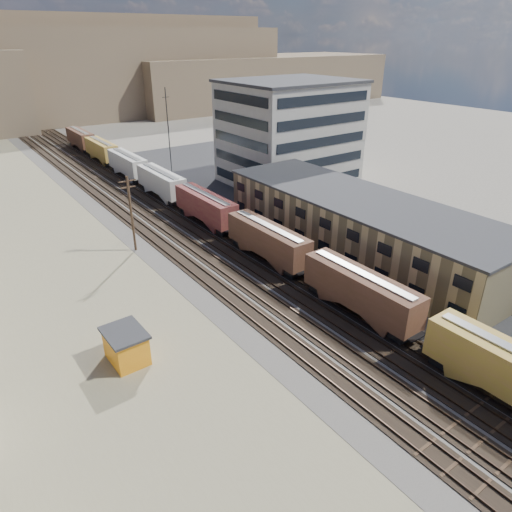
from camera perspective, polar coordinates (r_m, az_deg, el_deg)
ground at (r=39.20m, az=24.79°, el=-17.72°), size 300.00×300.00×0.00m
ballast_bed at (r=71.88m, az=-10.96°, el=4.63°), size 18.00×200.00×0.06m
dirt_yard at (r=57.81m, az=-24.54°, el=-2.84°), size 24.00×180.00×0.03m
asphalt_lot at (r=72.43m, az=10.37°, el=4.84°), size 26.00×120.00×0.04m
rail_tracks at (r=71.65m, az=-11.36°, el=4.59°), size 11.40×200.00×0.24m
freight_train at (r=74.47m, az=-9.28°, el=7.78°), size 3.00×119.74×4.46m
warehouse at (r=60.02m, az=12.70°, el=3.86°), size 12.40×40.40×7.25m
office_tower at (r=87.93m, az=4.15°, el=15.17°), size 22.60×18.60×18.45m
utility_pole_north at (r=60.12m, az=-15.33°, el=5.28°), size 2.20×0.32×10.00m
radio_mast at (r=80.49m, az=-10.77°, el=13.70°), size 1.20×0.16×18.00m
hills_north at (r=181.73m, az=-28.78°, el=19.37°), size 265.00×80.00×32.00m
maintenance_shed at (r=41.36m, az=-15.92°, el=-10.74°), size 3.25×4.15×3.00m
parked_car_blue at (r=88.65m, az=1.36°, el=9.63°), size 4.31×5.63×1.42m
parked_car_far at (r=80.49m, az=9.27°, el=7.58°), size 2.80×4.34×1.37m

